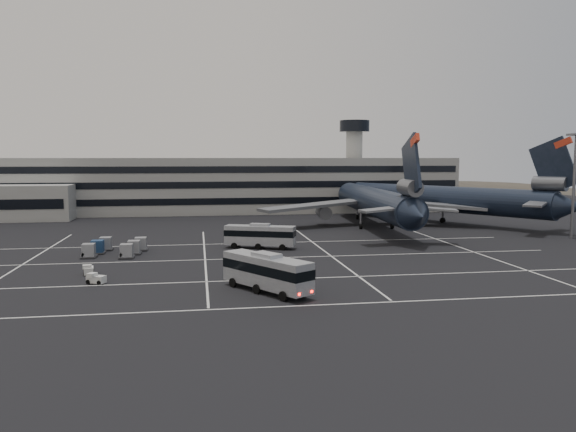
% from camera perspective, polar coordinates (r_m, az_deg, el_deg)
% --- Properties ---
extents(ground, '(260.00, 260.00, 0.00)m').
position_cam_1_polar(ground, '(75.36, -3.80, -4.87)').
color(ground, black).
rests_on(ground, ground).
extents(lane_markings, '(90.00, 55.62, 0.01)m').
position_cam_1_polar(lane_markings, '(76.16, -3.14, -4.75)').
color(lane_markings, silver).
rests_on(lane_markings, ground).
extents(terminal, '(125.00, 26.00, 24.00)m').
position_cam_1_polar(terminal, '(145.08, -7.58, 3.07)').
color(terminal, gray).
rests_on(terminal, ground).
extents(hills, '(352.00, 180.00, 44.00)m').
position_cam_1_polar(hills, '(246.36, -3.27, -0.13)').
color(hills, '#38332B').
rests_on(hills, ground).
extents(lightpole_right, '(2.40, 2.40, 18.28)m').
position_cam_1_polar(lightpole_right, '(109.84, 27.11, 4.10)').
color(lightpole_right, slate).
rests_on(lightpole_right, ground).
extents(trijet_main, '(47.37, 57.67, 18.08)m').
position_cam_1_polar(trijet_main, '(113.81, 8.83, 1.42)').
color(trijet_main, black).
rests_on(trijet_main, ground).
extents(trijet_far, '(37.69, 50.89, 18.08)m').
position_cam_1_polar(trijet_far, '(125.30, 15.86, 1.76)').
color(trijet_far, black).
rests_on(trijet_far, ground).
extents(bus_near, '(8.79, 11.36, 4.17)m').
position_cam_1_polar(bus_near, '(59.41, -2.19, -5.57)').
color(bus_near, '#94969C').
rests_on(bus_near, ground).
extents(bus_far, '(11.22, 6.32, 3.90)m').
position_cam_1_polar(bus_far, '(87.65, -2.86, -1.92)').
color(bus_far, '#94969C').
rests_on(bus_far, ground).
extents(tug_a, '(1.55, 2.19, 1.28)m').
position_cam_1_polar(tug_a, '(72.45, -19.59, -5.19)').
color(tug_a, silver).
rests_on(tug_a, ground).
extents(tug_b, '(2.29, 1.95, 1.27)m').
position_cam_1_polar(tug_b, '(67.12, -18.84, -6.05)').
color(tug_b, silver).
rests_on(tug_b, ground).
extents(uld_cluster, '(9.15, 10.25, 2.01)m').
position_cam_1_polar(uld_cluster, '(86.42, -17.10, -3.06)').
color(uld_cluster, '#2D2D30').
rests_on(uld_cluster, ground).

